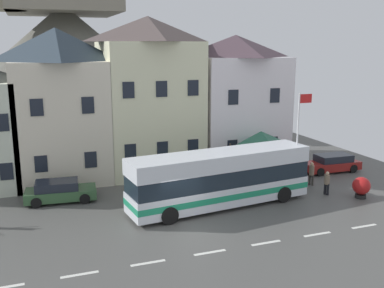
{
  "coord_description": "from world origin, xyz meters",
  "views": [
    {
      "loc": [
        -7.38,
        -20.37,
        9.53
      ],
      "look_at": [
        2.2,
        5.84,
        3.3
      ],
      "focal_mm": 41.32,
      "sensor_mm": 36.0,
      "label": 1
    }
  ],
  "objects_px": {
    "public_bench": "(256,165)",
    "harbour_buoy": "(361,186)",
    "pedestrian_02": "(327,182)",
    "hilltop_castle": "(65,62)",
    "transit_bus": "(221,179)",
    "pedestrian_01": "(265,178)",
    "parked_car_00": "(60,191)",
    "bus_shelter": "(261,139)",
    "parked_car_02": "(331,163)",
    "parked_car_01": "(274,170)",
    "townhouse_02": "(149,95)",
    "flagpole": "(299,137)",
    "pedestrian_00": "(312,172)",
    "townhouse_03": "(235,100)",
    "townhouse_01": "(60,106)"
  },
  "relations": [
    {
      "from": "public_bench",
      "to": "townhouse_02",
      "type": "bearing_deg",
      "value": 155.22
    },
    {
      "from": "transit_bus",
      "to": "pedestrian_01",
      "type": "distance_m",
      "value": 4.32
    },
    {
      "from": "pedestrian_01",
      "to": "flagpole",
      "type": "xyz_separation_m",
      "value": [
        1.57,
        -1.33,
        2.97
      ]
    },
    {
      "from": "transit_bus",
      "to": "parked_car_01",
      "type": "bearing_deg",
      "value": 26.56
    },
    {
      "from": "pedestrian_02",
      "to": "flagpole",
      "type": "height_order",
      "value": "flagpole"
    },
    {
      "from": "parked_car_00",
      "to": "flagpole",
      "type": "xyz_separation_m",
      "value": [
        14.57,
        -3.97,
        3.22
      ]
    },
    {
      "from": "parked_car_00",
      "to": "townhouse_02",
      "type": "bearing_deg",
      "value": 41.61
    },
    {
      "from": "parked_car_02",
      "to": "pedestrian_02",
      "type": "relative_size",
      "value": 2.89
    },
    {
      "from": "transit_bus",
      "to": "flagpole",
      "type": "height_order",
      "value": "flagpole"
    },
    {
      "from": "parked_car_00",
      "to": "parked_car_01",
      "type": "distance_m",
      "value": 15.0
    },
    {
      "from": "bus_shelter",
      "to": "parked_car_01",
      "type": "relative_size",
      "value": 0.8
    },
    {
      "from": "flagpole",
      "to": "townhouse_02",
      "type": "bearing_deg",
      "value": 128.19
    },
    {
      "from": "transit_bus",
      "to": "flagpole",
      "type": "relative_size",
      "value": 1.75
    },
    {
      "from": "parked_car_01",
      "to": "townhouse_02",
      "type": "bearing_deg",
      "value": 137.38
    },
    {
      "from": "townhouse_03",
      "to": "pedestrian_01",
      "type": "xyz_separation_m",
      "value": [
        -1.45,
        -7.91,
        -4.29
      ]
    },
    {
      "from": "parked_car_02",
      "to": "pedestrian_02",
      "type": "bearing_deg",
      "value": 51.61
    },
    {
      "from": "townhouse_03",
      "to": "bus_shelter",
      "type": "xyz_separation_m",
      "value": [
        -0.35,
        -5.22,
        -2.25
      ]
    },
    {
      "from": "parked_car_00",
      "to": "harbour_buoy",
      "type": "bearing_deg",
      "value": -12.99
    },
    {
      "from": "pedestrian_02",
      "to": "harbour_buoy",
      "type": "bearing_deg",
      "value": -37.79
    },
    {
      "from": "townhouse_02",
      "to": "harbour_buoy",
      "type": "xyz_separation_m",
      "value": [
        10.86,
        -11.31,
        -5.07
      ]
    },
    {
      "from": "parked_car_01",
      "to": "pedestrian_01",
      "type": "distance_m",
      "value": 3.02
    },
    {
      "from": "public_bench",
      "to": "harbour_buoy",
      "type": "xyz_separation_m",
      "value": [
        3.32,
        -7.83,
        0.3
      ]
    },
    {
      "from": "townhouse_02",
      "to": "parked_car_02",
      "type": "height_order",
      "value": "townhouse_02"
    },
    {
      "from": "transit_bus",
      "to": "parked_car_02",
      "type": "bearing_deg",
      "value": 13.32
    },
    {
      "from": "hilltop_castle",
      "to": "public_bench",
      "type": "distance_m",
      "value": 28.11
    },
    {
      "from": "townhouse_02",
      "to": "bus_shelter",
      "type": "bearing_deg",
      "value": -37.66
    },
    {
      "from": "parked_car_00",
      "to": "townhouse_03",
      "type": "bearing_deg",
      "value": 25.29
    },
    {
      "from": "bus_shelter",
      "to": "parked_car_00",
      "type": "height_order",
      "value": "bus_shelter"
    },
    {
      "from": "hilltop_castle",
      "to": "flagpole",
      "type": "distance_m",
      "value": 32.64
    },
    {
      "from": "townhouse_01",
      "to": "transit_bus",
      "type": "xyz_separation_m",
      "value": [
        8.45,
        -9.26,
        -3.67
      ]
    },
    {
      "from": "public_bench",
      "to": "harbour_buoy",
      "type": "distance_m",
      "value": 8.51
    },
    {
      "from": "townhouse_03",
      "to": "townhouse_02",
      "type": "bearing_deg",
      "value": 179.47
    },
    {
      "from": "parked_car_01",
      "to": "hilltop_castle",
      "type": "bearing_deg",
      "value": 108.48
    },
    {
      "from": "bus_shelter",
      "to": "pedestrian_01",
      "type": "bearing_deg",
      "value": -112.11
    },
    {
      "from": "townhouse_02",
      "to": "pedestrian_00",
      "type": "distance_m",
      "value": 13.29
    },
    {
      "from": "pedestrian_00",
      "to": "transit_bus",
      "type": "bearing_deg",
      "value": -167.85
    },
    {
      "from": "townhouse_01",
      "to": "pedestrian_00",
      "type": "bearing_deg",
      "value": -25.36
    },
    {
      "from": "hilltop_castle",
      "to": "harbour_buoy",
      "type": "relative_size",
      "value": 24.15
    },
    {
      "from": "pedestrian_02",
      "to": "transit_bus",
      "type": "bearing_deg",
      "value": 176.77
    },
    {
      "from": "transit_bus",
      "to": "pedestrian_00",
      "type": "xyz_separation_m",
      "value": [
        7.62,
        1.64,
        -0.76
      ]
    },
    {
      "from": "parked_car_02",
      "to": "pedestrian_02",
      "type": "distance_m",
      "value": 5.83
    },
    {
      "from": "parked_car_02",
      "to": "harbour_buoy",
      "type": "bearing_deg",
      "value": 71.79
    },
    {
      "from": "public_bench",
      "to": "pedestrian_02",
      "type": "bearing_deg",
      "value": -75.78
    },
    {
      "from": "transit_bus",
      "to": "pedestrian_02",
      "type": "xyz_separation_m",
      "value": [
        7.36,
        -0.42,
        -0.84
      ]
    },
    {
      "from": "pedestrian_01",
      "to": "pedestrian_02",
      "type": "xyz_separation_m",
      "value": [
        3.44,
        -2.03,
        -0.03
      ]
    },
    {
      "from": "flagpole",
      "to": "harbour_buoy",
      "type": "height_order",
      "value": "flagpole"
    },
    {
      "from": "flagpole",
      "to": "parked_car_02",
      "type": "bearing_deg",
      "value": 33.69
    },
    {
      "from": "bus_shelter",
      "to": "parked_car_00",
      "type": "bearing_deg",
      "value": -179.81
    },
    {
      "from": "transit_bus",
      "to": "pedestrian_01",
      "type": "relative_size",
      "value": 6.82
    },
    {
      "from": "parked_car_01",
      "to": "public_bench",
      "type": "distance_m",
      "value": 2.26
    }
  ]
}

